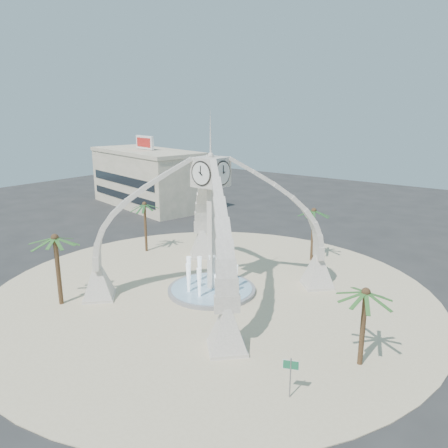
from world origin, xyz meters
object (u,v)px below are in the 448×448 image
Objects in this scene: clock_tower at (211,224)px; fountain at (212,289)px; street_sign at (291,370)px; palm_east at (366,293)px; palm_north at (314,211)px; palm_west at (144,205)px; palm_south at (55,239)px.

clock_tower is 2.24× the size of fountain.
street_sign is (13.08, -9.04, -4.65)m from clock_tower.
palm_east is 20.31m from palm_north.
palm_west is (-13.53, 4.56, -0.90)m from clock_tower.
fountain is 14.77m from palm_north.
palm_east is at bearing 15.51° from palm_south.
palm_north is 26.13m from palm_south.
palm_south is 2.60× the size of street_sign.
fountain is 1.19× the size of palm_south.
clock_tower reaches higher than palm_east.
fountain is at bearing 48.57° from palm_south.
palm_north reaches higher than palm_east.
clock_tower is 13.11m from palm_south.
fountain is 15.98m from street_sign.
fountain is at bearing -18.64° from palm_west.
palm_north is at bearing 125.14° from palm_east.
fountain is 1.27× the size of palm_west.
street_sign is (-1.99, -5.81, -3.21)m from palm_east.
clock_tower is at bearing -90.00° from fountain.
palm_west is at bearing 161.36° from clock_tower.
fountain is 1.26× the size of palm_north.
fountain is at bearing -104.19° from palm_north.
palm_north is (-11.69, 16.60, 0.53)m from palm_east.
palm_west is at bearing 129.51° from street_sign.
fountain is 16.13m from palm_east.
palm_south is (-8.67, -9.82, 5.59)m from fountain.
palm_south reaches higher than palm_east.
clock_tower is 14.30m from palm_west.
clock_tower is 15.48m from palm_east.
street_sign is at bearing -27.08° from palm_west.
street_sign is at bearing 2.04° from palm_south.
street_sign is (26.60, -13.60, -3.74)m from palm_west.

